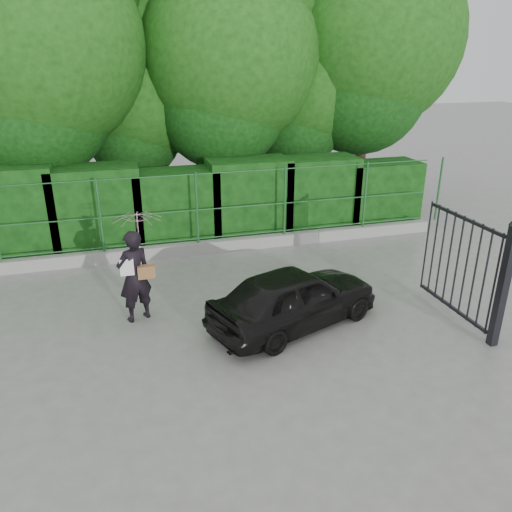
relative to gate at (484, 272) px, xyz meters
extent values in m
plane|color=gray|center=(-4.60, 0.72, -1.19)|extent=(80.00, 80.00, 0.00)
cube|color=#9E9E99|center=(-4.60, 5.22, -1.04)|extent=(14.00, 0.25, 0.30)
cylinder|color=#1F5929|center=(-6.50, 5.22, 0.01)|extent=(0.06, 0.06, 1.80)
cylinder|color=#1F5929|center=(-4.20, 5.22, 0.01)|extent=(0.06, 0.06, 1.80)
cylinder|color=#1F5929|center=(-1.90, 5.22, 0.01)|extent=(0.06, 0.06, 1.80)
cylinder|color=#1F5929|center=(0.40, 5.22, 0.01)|extent=(0.06, 0.06, 1.80)
cylinder|color=#1F5929|center=(2.70, 5.22, 0.01)|extent=(0.06, 0.06, 1.80)
cylinder|color=#1F5929|center=(-4.60, 5.22, -0.79)|extent=(13.60, 0.03, 0.03)
cylinder|color=#1F5929|center=(-4.60, 5.22, -0.04)|extent=(13.60, 0.03, 0.03)
cylinder|color=#1F5929|center=(-4.60, 5.22, 0.86)|extent=(13.60, 0.03, 0.03)
cube|color=black|center=(-8.60, 6.22, -0.04)|extent=(2.20, 1.20, 2.30)
cube|color=black|center=(-6.60, 6.22, -0.10)|extent=(2.20, 1.20, 2.18)
cube|color=black|center=(-4.60, 6.22, -0.21)|extent=(2.20, 1.20, 1.96)
cube|color=black|center=(-2.60, 6.22, -0.11)|extent=(2.20, 1.20, 2.15)
cube|color=black|center=(-0.60, 6.22, -0.14)|extent=(2.20, 1.20, 2.09)
cube|color=black|center=(1.40, 6.22, -0.26)|extent=(2.20, 1.20, 1.85)
cylinder|color=black|center=(-7.60, 7.92, 1.06)|extent=(0.36, 0.36, 4.50)
sphere|color=#14470F|center=(-7.60, 7.92, 3.76)|extent=(5.40, 5.40, 5.40)
cylinder|color=black|center=(-5.10, 9.22, 0.44)|extent=(0.36, 0.36, 3.25)
sphere|color=#14470F|center=(-5.10, 9.22, 2.39)|extent=(3.90, 3.90, 3.90)
cylinder|color=black|center=(-2.60, 8.22, 0.94)|extent=(0.36, 0.36, 4.25)
sphere|color=#14470F|center=(-2.60, 8.22, 3.49)|extent=(5.10, 5.10, 5.10)
cylinder|color=black|center=(-0.10, 8.92, 0.56)|extent=(0.36, 0.36, 3.50)
sphere|color=#14470F|center=(-0.10, 8.92, 2.66)|extent=(4.20, 4.20, 4.20)
cylinder|color=black|center=(1.90, 8.52, 1.19)|extent=(0.36, 0.36, 4.75)
sphere|color=#14470F|center=(1.90, 8.52, 4.04)|extent=(5.70, 5.70, 5.70)
cube|color=black|center=(0.00, -0.48, -0.09)|extent=(0.14, 0.14, 2.20)
cube|color=black|center=(0.00, 0.67, -1.04)|extent=(0.05, 2.00, 0.06)
cube|color=black|center=(0.00, 0.67, 0.76)|extent=(0.05, 2.00, 0.06)
cylinder|color=black|center=(0.00, -0.28, -0.14)|extent=(0.04, 0.04, 1.90)
cylinder|color=black|center=(0.00, -0.03, -0.14)|extent=(0.04, 0.04, 1.90)
cylinder|color=black|center=(0.00, 0.22, -0.14)|extent=(0.04, 0.04, 1.90)
cylinder|color=black|center=(0.00, 0.47, -0.14)|extent=(0.04, 0.04, 1.90)
cylinder|color=black|center=(0.00, 0.72, -0.14)|extent=(0.04, 0.04, 1.90)
cylinder|color=black|center=(0.00, 0.97, -0.14)|extent=(0.04, 0.04, 1.90)
cylinder|color=black|center=(0.00, 1.22, -0.14)|extent=(0.04, 0.04, 1.90)
cylinder|color=black|center=(0.00, 1.47, -0.14)|extent=(0.04, 0.04, 1.90)
cylinder|color=black|center=(0.00, 1.72, -0.14)|extent=(0.04, 0.04, 1.90)
imported|color=black|center=(-5.91, 2.16, -0.29)|extent=(0.77, 0.65, 1.79)
imported|color=#E8B3CB|center=(-5.76, 2.21, 0.53)|extent=(0.87, 0.89, 0.80)
cube|color=brown|center=(-5.69, 2.08, -0.19)|extent=(0.32, 0.15, 0.24)
cube|color=white|center=(-6.03, 2.04, -0.05)|extent=(0.25, 0.02, 0.32)
imported|color=black|center=(-3.11, 1.14, -0.61)|extent=(3.63, 2.43, 1.15)
camera|label=1|loc=(-6.05, -6.59, 3.53)|focal=35.00mm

